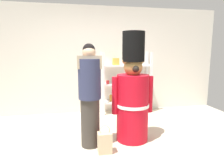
% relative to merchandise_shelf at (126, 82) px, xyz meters
% --- Properties ---
extents(ground_plane, '(6.40, 6.40, 0.00)m').
position_rel_merchandise_shelf_xyz_m(ground_plane, '(-0.76, -1.98, -0.76)').
color(ground_plane, beige).
extents(back_wall, '(6.40, 0.12, 2.60)m').
position_rel_merchandise_shelf_xyz_m(back_wall, '(-0.76, 0.22, 0.54)').
color(back_wall, silver).
rests_on(back_wall, ground_plane).
extents(merchandise_shelf, '(1.24, 0.35, 1.50)m').
position_rel_merchandise_shelf_xyz_m(merchandise_shelf, '(0.00, 0.00, 0.00)').
color(merchandise_shelf, white).
rests_on(merchandise_shelf, ground_plane).
extents(teddy_bear_guard, '(0.71, 0.56, 1.84)m').
position_rel_merchandise_shelf_xyz_m(teddy_bear_guard, '(-0.31, -1.58, 0.02)').
color(teddy_bear_guard, red).
rests_on(teddy_bear_guard, ground_plane).
extents(person_shopper, '(0.37, 0.35, 1.64)m').
position_rel_merchandise_shelf_xyz_m(person_shopper, '(-1.04, -1.67, 0.08)').
color(person_shopper, '#38332D').
rests_on(person_shopper, ground_plane).
extents(shopping_bag, '(0.21, 0.16, 0.44)m').
position_rel_merchandise_shelf_xyz_m(shopping_bag, '(-0.85, -1.95, -0.59)').
color(shopping_bag, '#C1AD89').
rests_on(shopping_bag, ground_plane).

